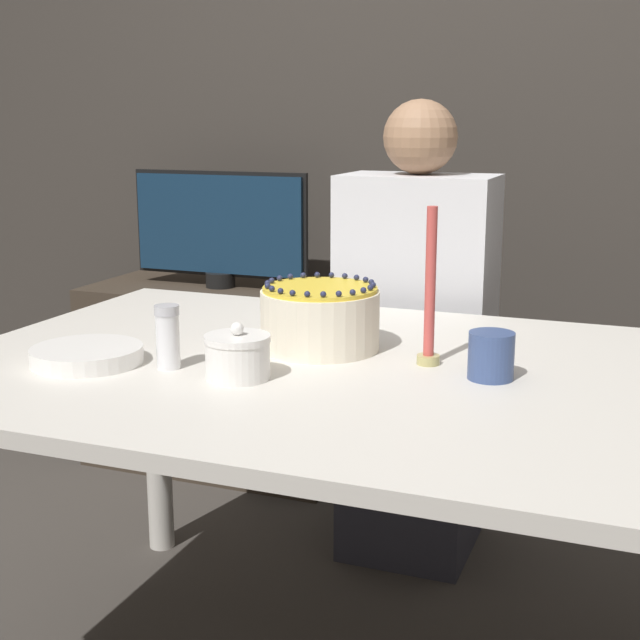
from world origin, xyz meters
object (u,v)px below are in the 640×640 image
at_px(cake, 320,318).
at_px(candle, 430,301).
at_px(person_man_blue_shirt, 415,364).
at_px(tv_monitor, 219,227).
at_px(sugar_bowl, 238,356).
at_px(sugar_shaker, 168,337).

distance_m(cake, candle, 0.24).
distance_m(person_man_blue_shirt, tv_monitor, 0.93).
bearing_deg(tv_monitor, person_man_blue_shirt, -26.51).
distance_m(cake, person_man_blue_shirt, 0.68).
xyz_separation_m(sugar_bowl, person_man_blue_shirt, (0.09, 0.88, -0.23)).
height_order(sugar_shaker, person_man_blue_shirt, person_man_blue_shirt).
bearing_deg(sugar_shaker, tv_monitor, 113.62).
xyz_separation_m(cake, person_man_blue_shirt, (0.03, 0.63, -0.26)).
distance_m(candle, tv_monitor, 1.45).
height_order(cake, sugar_shaker, cake).
distance_m(cake, sugar_shaker, 0.32).
height_order(sugar_bowl, sugar_shaker, sugar_shaker).
bearing_deg(sugar_shaker, sugar_bowl, -4.38).
distance_m(candle, person_man_blue_shirt, 0.76).
bearing_deg(tv_monitor, sugar_shaker, -66.38).
xyz_separation_m(sugar_bowl, candle, (0.30, 0.22, 0.08)).
distance_m(sugar_bowl, tv_monitor, 1.46).
bearing_deg(sugar_shaker, candle, 24.60).
relative_size(cake, tv_monitor, 0.38).
relative_size(cake, sugar_bowl, 2.01).
bearing_deg(sugar_bowl, cake, 76.02).
xyz_separation_m(sugar_shaker, person_man_blue_shirt, (0.24, 0.87, -0.25)).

